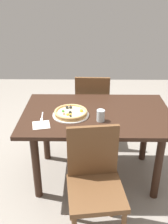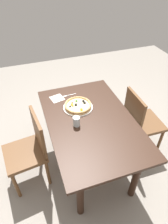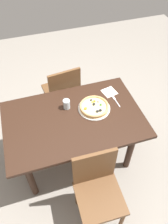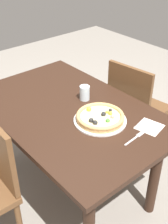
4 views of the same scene
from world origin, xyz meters
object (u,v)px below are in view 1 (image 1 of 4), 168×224
(dining_table, at_px, (97,123))
(chair_near, at_px, (92,106))
(fork, at_px, (42,117))
(chair_far, at_px, (95,181))
(pizza, at_px, (71,112))
(drinking_glass, at_px, (101,116))
(napkin, at_px, (41,125))
(plate, at_px, (71,115))

(dining_table, distance_m, chair_near, 0.66)
(fork, bearing_deg, chair_far, 35.13)
(pizza, xyz_separation_m, drinking_glass, (-0.26, 0.10, 0.02))
(chair_far, xyz_separation_m, fork, (0.46, -0.55, 0.24))
(chair_far, relative_size, napkin, 6.28)
(dining_table, height_order, napkin, napkin)
(chair_near, bearing_deg, fork, -119.84)
(plate, distance_m, napkin, 0.30)
(drinking_glass, xyz_separation_m, napkin, (0.50, 0.08, -0.05))
(dining_table, xyz_separation_m, plate, (0.23, 0.06, 0.11))
(chair_far, height_order, napkin, chair_far)
(napkin, bearing_deg, chair_near, -116.46)
(chair_far, relative_size, pizza, 2.98)
(chair_near, xyz_separation_m, fork, (0.46, 0.75, 0.24))
(plate, bearing_deg, napkin, 37.23)
(fork, xyz_separation_m, napkin, (-0.02, 0.14, -0.00))
(napkin, bearing_deg, dining_table, -152.97)
(drinking_glass, bearing_deg, chair_near, -86.06)
(chair_near, bearing_deg, drinking_glass, -84.43)
(dining_table, relative_size, chair_near, 1.55)
(chair_near, relative_size, pizza, 2.98)
(dining_table, height_order, chair_near, chair_near)
(plate, height_order, pizza, pizza)
(chair_far, distance_m, napkin, 0.65)
(chair_near, relative_size, plate, 2.70)
(fork, relative_size, drinking_glass, 1.65)
(fork, relative_size, napkin, 1.18)
(dining_table, height_order, chair_far, chair_far)
(drinking_glass, bearing_deg, fork, -6.46)
(dining_table, bearing_deg, chair_far, 87.20)
(dining_table, bearing_deg, napkin, 27.03)
(plate, bearing_deg, drinking_glass, 159.44)
(napkin, bearing_deg, fork, -83.71)
(pizza, xyz_separation_m, fork, (0.25, 0.04, -0.03))
(chair_far, bearing_deg, chair_near, -97.23)
(chair_near, distance_m, fork, 0.91)
(dining_table, distance_m, drinking_glass, 0.22)
(chair_near, relative_size, napkin, 6.28)
(chair_far, xyz_separation_m, napkin, (0.44, -0.41, 0.24))
(fork, xyz_separation_m, drinking_glass, (-0.51, 0.06, 0.05))
(dining_table, bearing_deg, fork, 11.56)
(dining_table, xyz_separation_m, drinking_glass, (-0.03, 0.16, 0.16))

